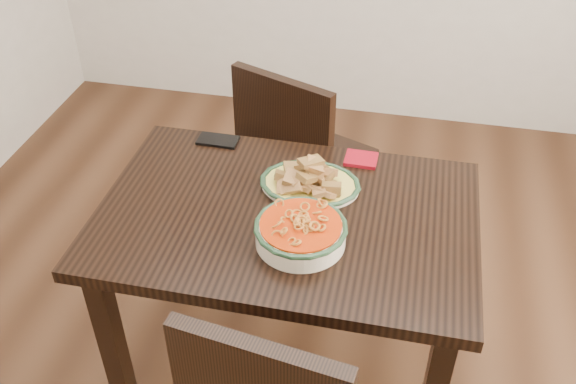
% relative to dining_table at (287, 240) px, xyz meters
% --- Properties ---
extents(floor, '(3.50, 3.50, 0.00)m').
position_rel_dining_table_xyz_m(floor, '(0.03, 0.13, -0.64)').
color(floor, '#351E11').
rests_on(floor, ground).
extents(dining_table, '(1.10, 0.74, 0.75)m').
position_rel_dining_table_xyz_m(dining_table, '(0.00, 0.00, 0.00)').
color(dining_table, black).
rests_on(dining_table, ground).
extents(chair_far, '(0.55, 0.55, 0.89)m').
position_rel_dining_table_xyz_m(chair_far, '(-0.09, 0.64, -0.14)').
color(chair_far, black).
rests_on(chair_far, ground).
extents(fish_plate, '(0.30, 0.24, 0.11)m').
position_rel_dining_table_xyz_m(fish_plate, '(0.04, 0.13, 0.15)').
color(fish_plate, beige).
rests_on(fish_plate, dining_table).
extents(noodle_bowl, '(0.26, 0.26, 0.08)m').
position_rel_dining_table_xyz_m(noodle_bowl, '(0.06, -0.12, 0.15)').
color(noodle_bowl, white).
rests_on(noodle_bowl, dining_table).
extents(smartphone, '(0.14, 0.07, 0.01)m').
position_rel_dining_table_xyz_m(smartphone, '(-0.31, 0.32, 0.11)').
color(smartphone, black).
rests_on(smartphone, dining_table).
extents(napkin, '(0.10, 0.09, 0.01)m').
position_rel_dining_table_xyz_m(napkin, '(0.18, 0.31, 0.12)').
color(napkin, maroon).
rests_on(napkin, dining_table).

